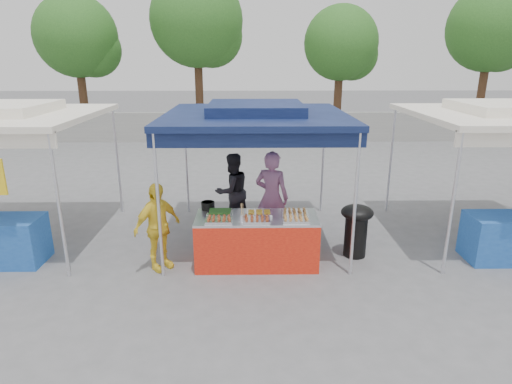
{
  "coord_description": "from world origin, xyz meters",
  "views": [
    {
      "loc": [
        -0.1,
        -6.65,
        3.33
      ],
      "look_at": [
        0.0,
        0.6,
        1.05
      ],
      "focal_mm": 30.0,
      "sensor_mm": 36.0,
      "label": 1
    }
  ],
  "objects_px": {
    "vendor_table": "(257,240)",
    "helper_man": "(232,191)",
    "cooking_pot": "(208,206)",
    "wok_burner": "(356,226)",
    "vendor_woman": "(272,197)",
    "customer_person": "(157,227)"
  },
  "relations": [
    {
      "from": "cooking_pot",
      "to": "helper_man",
      "type": "xyz_separation_m",
      "value": [
        0.36,
        1.29,
        -0.14
      ]
    },
    {
      "from": "cooking_pot",
      "to": "wok_burner",
      "type": "bearing_deg",
      "value": -1.52
    },
    {
      "from": "wok_burner",
      "to": "customer_person",
      "type": "bearing_deg",
      "value": 178.64
    },
    {
      "from": "cooking_pot",
      "to": "vendor_woman",
      "type": "bearing_deg",
      "value": 27.19
    },
    {
      "from": "cooking_pot",
      "to": "helper_man",
      "type": "relative_size",
      "value": 0.15
    },
    {
      "from": "vendor_woman",
      "to": "cooking_pot",
      "type": "bearing_deg",
      "value": 49.02
    },
    {
      "from": "customer_person",
      "to": "wok_burner",
      "type": "bearing_deg",
      "value": -39.49
    },
    {
      "from": "helper_man",
      "to": "vendor_table",
      "type": "bearing_deg",
      "value": 71.34
    },
    {
      "from": "vendor_table",
      "to": "helper_man",
      "type": "distance_m",
      "value": 1.75
    },
    {
      "from": "vendor_woman",
      "to": "helper_man",
      "type": "xyz_separation_m",
      "value": [
        -0.76,
        0.71,
        -0.1
      ]
    },
    {
      "from": "vendor_table",
      "to": "cooking_pot",
      "type": "bearing_deg",
      "value": 156.42
    },
    {
      "from": "vendor_table",
      "to": "wok_burner",
      "type": "xyz_separation_m",
      "value": [
        1.73,
        0.29,
        0.13
      ]
    },
    {
      "from": "cooking_pot",
      "to": "vendor_woman",
      "type": "xyz_separation_m",
      "value": [
        1.12,
        0.58,
        -0.05
      ]
    },
    {
      "from": "helper_man",
      "to": "cooking_pot",
      "type": "bearing_deg",
      "value": 39.84
    },
    {
      "from": "vendor_woman",
      "to": "customer_person",
      "type": "bearing_deg",
      "value": 51.55
    },
    {
      "from": "cooking_pot",
      "to": "helper_man",
      "type": "bearing_deg",
      "value": 74.21
    },
    {
      "from": "wok_burner",
      "to": "helper_man",
      "type": "xyz_separation_m",
      "value": [
        -2.19,
        1.35,
        0.22
      ]
    },
    {
      "from": "vendor_table",
      "to": "vendor_woman",
      "type": "xyz_separation_m",
      "value": [
        0.29,
        0.94,
        0.45
      ]
    },
    {
      "from": "cooking_pot",
      "to": "customer_person",
      "type": "relative_size",
      "value": 0.16
    },
    {
      "from": "wok_burner",
      "to": "helper_man",
      "type": "relative_size",
      "value": 0.6
    },
    {
      "from": "vendor_table",
      "to": "customer_person",
      "type": "relative_size",
      "value": 1.37
    },
    {
      "from": "cooking_pot",
      "to": "customer_person",
      "type": "xyz_separation_m",
      "value": [
        -0.77,
        -0.5,
        -0.19
      ]
    }
  ]
}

